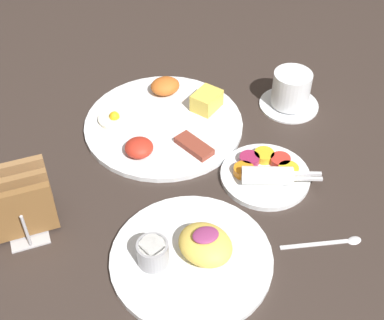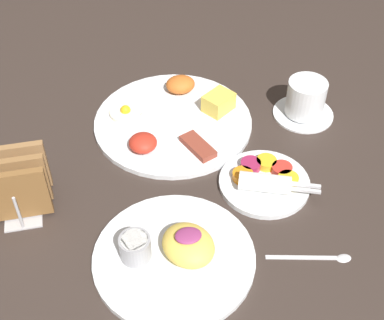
# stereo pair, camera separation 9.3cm
# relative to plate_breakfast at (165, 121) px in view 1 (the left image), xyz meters

# --- Properties ---
(ground_plane) EXTENTS (3.00, 3.00, 0.00)m
(ground_plane) POSITION_rel_plate_breakfast_xyz_m (-0.07, -0.18, -0.01)
(ground_plane) COLOR #332823
(plate_breakfast) EXTENTS (0.31, 0.31, 0.05)m
(plate_breakfast) POSITION_rel_plate_breakfast_xyz_m (0.00, 0.00, 0.00)
(plate_breakfast) COLOR white
(plate_breakfast) RESTS_ON ground_plane
(plate_condiments) EXTENTS (0.16, 0.16, 0.04)m
(plate_condiments) POSITION_rel_plate_breakfast_xyz_m (0.12, -0.20, 0.00)
(plate_condiments) COLOR white
(plate_condiments) RESTS_ON ground_plane
(plate_foreground) EXTENTS (0.25, 0.25, 0.06)m
(plate_foreground) POSITION_rel_plate_breakfast_xyz_m (-0.06, -0.32, 0.00)
(plate_foreground) COLOR white
(plate_foreground) RESTS_ON ground_plane
(toast_rack) EXTENTS (0.10, 0.12, 0.10)m
(toast_rack) POSITION_rel_plate_breakfast_xyz_m (-0.29, -0.15, 0.04)
(toast_rack) COLOR #B7B7BC
(toast_rack) RESTS_ON ground_plane
(coffee_cup) EXTENTS (0.12, 0.12, 0.08)m
(coffee_cup) POSITION_rel_plate_breakfast_xyz_m (0.26, -0.03, 0.03)
(coffee_cup) COLOR white
(coffee_cup) RESTS_ON ground_plane
(teaspoon) EXTENTS (0.13, 0.04, 0.01)m
(teaspoon) POSITION_rel_plate_breakfast_xyz_m (0.16, -0.37, -0.01)
(teaspoon) COLOR silver
(teaspoon) RESTS_ON ground_plane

